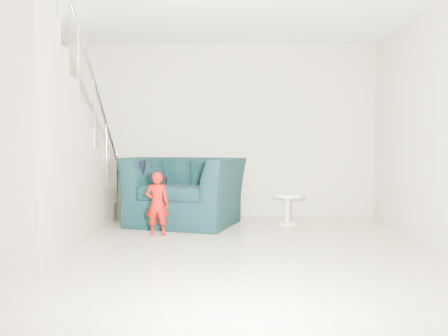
{
  "coord_description": "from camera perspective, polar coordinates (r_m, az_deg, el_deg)",
  "views": [
    {
      "loc": [
        0.2,
        -4.71,
        1.16
      ],
      "look_at": [
        0.15,
        1.2,
        0.85
      ],
      "focal_mm": 38.0,
      "sensor_mm": 36.0,
      "label": 1
    }
  ],
  "objects": [
    {
      "name": "toddler",
      "position": [
        6.02,
        -8.03,
        -4.27
      ],
      "size": [
        0.3,
        0.2,
        0.8
      ],
      "primitive_type": "imported",
      "rotation": [
        0.0,
        0.0,
        3.12
      ],
      "color": "#900504",
      "rests_on": "floor"
    },
    {
      "name": "front_wall",
      "position": [
        1.98,
        -5.33,
        8.5
      ],
      "size": [
        5.0,
        0.0,
        5.0
      ],
      "primitive_type": "plane",
      "rotation": [
        -1.57,
        0.0,
        0.0
      ],
      "color": "#B9B097",
      "rests_on": "floor"
    },
    {
      "name": "armchair",
      "position": [
        6.82,
        -4.67,
        -2.74
      ],
      "size": [
        1.79,
        1.67,
        0.96
      ],
      "primitive_type": "imported",
      "rotation": [
        0.0,
        0.0,
        -0.31
      ],
      "color": "black",
      "rests_on": "floor"
    },
    {
      "name": "side_table",
      "position": [
        6.84,
        7.65,
        -4.29
      ],
      "size": [
        0.44,
        0.44,
        0.44
      ],
      "color": "white",
      "rests_on": "floor"
    },
    {
      "name": "throw",
      "position": [
        6.9,
        -9.5,
        -1.68
      ],
      "size": [
        0.06,
        0.56,
        0.63
      ],
      "primitive_type": "cube",
      "color": "black",
      "rests_on": "armchair"
    },
    {
      "name": "phone",
      "position": [
        5.96,
        -7.06,
        -1.46
      ],
      "size": [
        0.04,
        0.05,
        0.1
      ],
      "primitive_type": "cube",
      "rotation": [
        0.0,
        0.0,
        -0.37
      ],
      "color": "black",
      "rests_on": "toddler"
    },
    {
      "name": "back_wall",
      "position": [
        7.47,
        -1.06,
        4.46
      ],
      "size": [
        5.0,
        0.0,
        5.0
      ],
      "primitive_type": "plane",
      "rotation": [
        1.57,
        0.0,
        0.0
      ],
      "color": "#B9B097",
      "rests_on": "floor"
    },
    {
      "name": "cushion",
      "position": [
        6.98,
        -2.46,
        -0.57
      ],
      "size": [
        0.37,
        0.17,
        0.36
      ],
      "primitive_type": "cube",
      "rotation": [
        0.21,
        0.0,
        0.0
      ],
      "color": "black",
      "rests_on": "armchair"
    },
    {
      "name": "staircase",
      "position": [
        5.71,
        -22.18,
        0.64
      ],
      "size": [
        1.02,
        3.03,
        3.62
      ],
      "color": "#ADA089",
      "rests_on": "floor"
    },
    {
      "name": "floor",
      "position": [
        4.86,
        -1.92,
        -10.82
      ],
      "size": [
        5.5,
        5.5,
        0.0
      ],
      "primitive_type": "plane",
      "color": "gray",
      "rests_on": "ground"
    }
  ]
}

